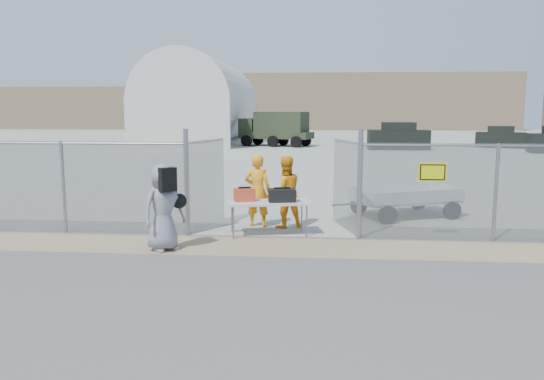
# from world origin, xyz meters

# --- Properties ---
(ground) EXTENTS (160.00, 160.00, 0.00)m
(ground) POSITION_xyz_m (0.00, 0.00, 0.00)
(ground) COLOR #464444
(tarmac_inside) EXTENTS (160.00, 80.00, 0.01)m
(tarmac_inside) POSITION_xyz_m (0.00, 42.00, 0.01)
(tarmac_inside) COLOR #A1A294
(tarmac_inside) RESTS_ON ground
(dirt_strip) EXTENTS (44.00, 1.60, 0.01)m
(dirt_strip) POSITION_xyz_m (0.00, 1.00, 0.01)
(dirt_strip) COLOR #A18462
(dirt_strip) RESTS_ON ground
(distant_hills) EXTENTS (140.00, 6.00, 9.00)m
(distant_hills) POSITION_xyz_m (5.00, 78.00, 4.50)
(distant_hills) COLOR #7F684F
(distant_hills) RESTS_ON ground
(chain_link_fence) EXTENTS (40.00, 0.20, 2.20)m
(chain_link_fence) POSITION_xyz_m (0.00, 2.00, 1.10)
(chain_link_fence) COLOR gray
(chain_link_fence) RESTS_ON ground
(quonset_hangar) EXTENTS (9.00, 18.00, 8.00)m
(quonset_hangar) POSITION_xyz_m (-10.00, 40.00, 4.00)
(quonset_hangar) COLOR beige
(quonset_hangar) RESTS_ON ground
(folding_table) EXTENTS (2.03, 1.17, 0.81)m
(folding_table) POSITION_xyz_m (-0.09, 2.14, 0.40)
(folding_table) COLOR silver
(folding_table) RESTS_ON ground
(orange_bag) EXTENTS (0.55, 0.44, 0.30)m
(orange_bag) POSITION_xyz_m (-0.66, 2.14, 0.96)
(orange_bag) COLOR #CE4526
(orange_bag) RESTS_ON folding_table
(black_duffel) EXTENTS (0.68, 0.47, 0.30)m
(black_duffel) POSITION_xyz_m (0.22, 2.12, 0.96)
(black_duffel) COLOR black
(black_duffel) RESTS_ON folding_table
(security_worker_left) EXTENTS (0.74, 0.55, 1.84)m
(security_worker_left) POSITION_xyz_m (-0.45, 3.04, 0.92)
(security_worker_left) COLOR #FF9F17
(security_worker_left) RESTS_ON ground
(security_worker_right) EXTENTS (1.07, 0.97, 1.80)m
(security_worker_right) POSITION_xyz_m (0.24, 3.00, 0.90)
(security_worker_right) COLOR #FF9F17
(security_worker_right) RESTS_ON ground
(visitor) EXTENTS (1.05, 1.04, 1.83)m
(visitor) POSITION_xyz_m (-2.14, 0.56, 0.92)
(visitor) COLOR gray
(visitor) RESTS_ON ground
(utility_trailer) EXTENTS (4.08, 3.17, 0.88)m
(utility_trailer) POSITION_xyz_m (3.46, 4.74, 0.44)
(utility_trailer) COLOR silver
(utility_trailer) RESTS_ON ground
(military_truck) EXTENTS (6.47, 4.01, 2.90)m
(military_truck) POSITION_xyz_m (-2.52, 34.95, 1.45)
(military_truck) COLOR #2B3521
(military_truck) RESTS_ON ground
(parked_vehicle_near) EXTENTS (4.58, 2.15, 2.05)m
(parked_vehicle_near) POSITION_xyz_m (7.18, 31.63, 1.03)
(parked_vehicle_near) COLOR black
(parked_vehicle_near) RESTS_ON ground
(parked_vehicle_mid) EXTENTS (4.13, 2.90, 1.71)m
(parked_vehicle_mid) POSITION_xyz_m (15.85, 34.70, 0.85)
(parked_vehicle_mid) COLOR black
(parked_vehicle_mid) RESTS_ON ground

